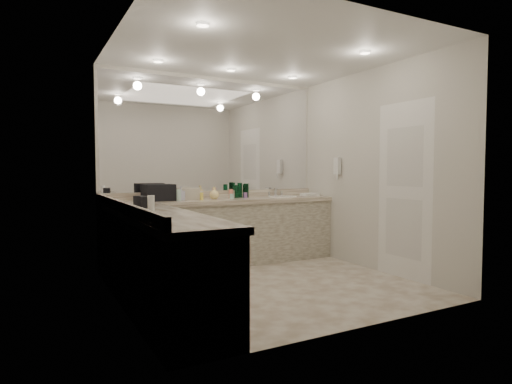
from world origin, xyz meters
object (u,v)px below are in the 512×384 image
soap_bottle_c (214,193)px  soap_bottle_b (181,193)px  sink (283,197)px  black_toiletry_bag (159,192)px  wall_phone (337,166)px  hand_towel (310,194)px  soap_bottle_a (160,194)px  cream_cosmetic_case (189,194)px

soap_bottle_c → soap_bottle_b: bearing=-177.8°
sink → black_toiletry_bag: 1.83m
wall_phone → hand_towel: bearing=103.3°
soap_bottle_a → soap_bottle_b: bearing=-7.3°
wall_phone → hand_towel: 0.67m
soap_bottle_a → soap_bottle_c: size_ratio=1.07×
wall_phone → soap_bottle_c: bearing=162.7°
hand_towel → cream_cosmetic_case: bearing=177.4°
sink → black_toiletry_bag: bearing=178.1°
sink → cream_cosmetic_case: size_ratio=1.60×
hand_towel → soap_bottle_b: size_ratio=1.40×
black_toiletry_bag → hand_towel: size_ratio=1.52×
soap_bottle_a → soap_bottle_c: bearing=-1.2°
cream_cosmetic_case → wall_phone: bearing=0.2°
soap_bottle_a → cream_cosmetic_case: bearing=6.8°
sink → soap_bottle_b: (-1.55, 0.01, 0.10)m
wall_phone → soap_bottle_c: (-1.68, 0.52, -0.37)m
sink → soap_bottle_a: size_ratio=2.44×
sink → soap_bottle_c: soap_bottle_c is taller
cream_cosmetic_case → soap_bottle_a: bearing=-156.7°
wall_phone → soap_bottle_a: wall_phone is taller
black_toiletry_bag → cream_cosmetic_case: size_ratio=1.41×
black_toiletry_bag → soap_bottle_b: size_ratio=2.12×
cream_cosmetic_case → hand_towel: (1.89, -0.09, -0.06)m
black_toiletry_bag → soap_bottle_c: black_toiletry_bag is taller
sink → soap_bottle_c: bearing=178.7°
black_toiletry_bag → hand_towel: (2.32, -0.06, -0.09)m
hand_towel → soap_bottle_a: bearing=179.0°
sink → soap_bottle_c: 1.08m
wall_phone → black_toiletry_bag: (-2.43, 0.56, -0.34)m
black_toiletry_bag → sink: bearing=-1.9°
wall_phone → hand_towel: size_ratio=0.94×
sink → soap_bottle_b: bearing=179.8°
wall_phone → soap_bottle_a: (-2.42, 0.54, -0.36)m
wall_phone → soap_bottle_c: 1.80m
sink → hand_towel: bearing=0.1°
cream_cosmetic_case → black_toiletry_bag: bearing=-159.7°
sink → soap_bottle_a: soap_bottle_a is taller
soap_bottle_b → soap_bottle_c: 0.48m
wall_phone → soap_bottle_b: bearing=166.8°
soap_bottle_a → hand_towel: bearing=-1.0°
black_toiletry_bag → soap_bottle_c: size_ratio=2.30×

